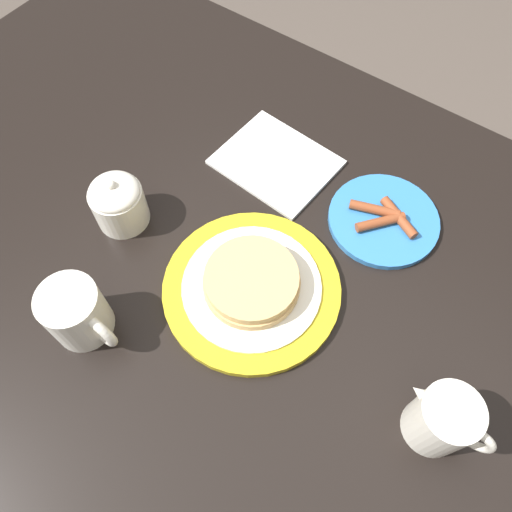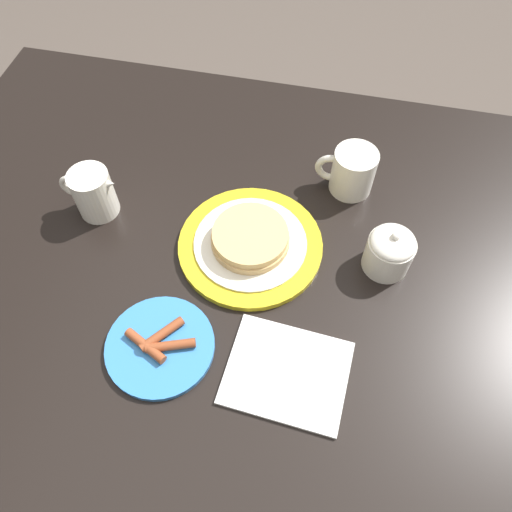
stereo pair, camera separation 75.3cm
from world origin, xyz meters
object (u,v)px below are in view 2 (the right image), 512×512
Objects in this scene: side_plate_bacon at (160,346)px; coffee_mug at (352,171)px; creamer_pitcher at (94,192)px; napkin at (287,373)px; pancake_plate at (250,242)px; sugar_bowl at (390,251)px.

coffee_mug reaches higher than side_plate_bacon.
napkin is (-0.38, 0.23, -0.04)m from creamer_pitcher.
pancake_plate is 1.49× the size of side_plate_bacon.
coffee_mug reaches higher than napkin.
pancake_plate reaches higher than napkin.
napkin is at bearing 83.03° from coffee_mug.
side_plate_bacon is 0.30m from creamer_pitcher.
creamer_pitcher reaches higher than sugar_bowl.
side_plate_bacon reaches higher than napkin.
creamer_pitcher is 0.44m from napkin.
coffee_mug is 0.38m from napkin.
pancake_plate is 1.33× the size of napkin.
coffee_mug is 0.98× the size of creamer_pitcher.
sugar_bowl reaches higher than coffee_mug.
creamer_pitcher is at bearing 19.07° from coffee_mug.
side_plate_bacon is at bearing 129.44° from creamer_pitcher.
coffee_mug is at bearing -122.41° from side_plate_bacon.
side_plate_bacon is 0.19m from napkin.
napkin is at bearing 116.18° from pancake_plate.
creamer_pitcher reaches higher than side_plate_bacon.
pancake_plate is 0.22m from side_plate_bacon.
side_plate_bacon is 1.53× the size of coffee_mug.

